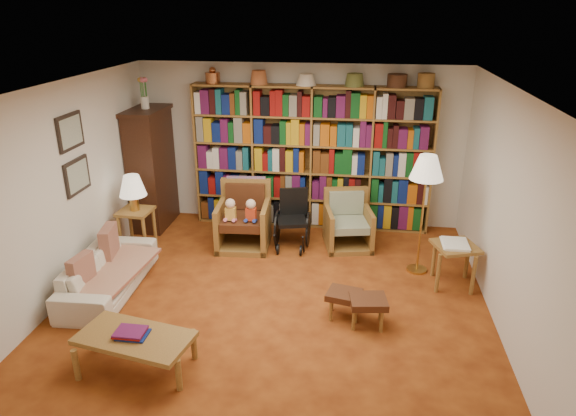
% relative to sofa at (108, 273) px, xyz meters
% --- Properties ---
extents(floor, '(5.00, 5.00, 0.00)m').
position_rel_sofa_xyz_m(floor, '(2.05, 0.06, -0.25)').
color(floor, '#9E4C18').
rests_on(floor, ground).
extents(ceiling, '(5.00, 5.00, 0.00)m').
position_rel_sofa_xyz_m(ceiling, '(2.05, 0.06, 2.25)').
color(ceiling, white).
rests_on(ceiling, wall_back).
extents(wall_back, '(5.00, 0.00, 5.00)m').
position_rel_sofa_xyz_m(wall_back, '(2.05, 2.56, 1.00)').
color(wall_back, silver).
rests_on(wall_back, floor).
extents(wall_front, '(5.00, 0.00, 5.00)m').
position_rel_sofa_xyz_m(wall_front, '(2.05, -2.44, 1.00)').
color(wall_front, silver).
rests_on(wall_front, floor).
extents(wall_left, '(0.00, 5.00, 5.00)m').
position_rel_sofa_xyz_m(wall_left, '(-0.45, 0.06, 1.00)').
color(wall_left, silver).
rests_on(wall_left, floor).
extents(wall_right, '(0.00, 5.00, 5.00)m').
position_rel_sofa_xyz_m(wall_right, '(4.55, 0.06, 1.00)').
color(wall_right, silver).
rests_on(wall_right, floor).
extents(bookshelf, '(3.60, 0.30, 2.42)m').
position_rel_sofa_xyz_m(bookshelf, '(2.25, 2.39, 0.93)').
color(bookshelf, olive).
rests_on(bookshelf, floor).
extents(curio_cabinet, '(0.50, 0.95, 2.40)m').
position_rel_sofa_xyz_m(curio_cabinet, '(-0.20, 2.06, 0.71)').
color(curio_cabinet, '#371C0F').
rests_on(curio_cabinet, floor).
extents(framed_pictures, '(0.03, 0.52, 0.97)m').
position_rel_sofa_xyz_m(framed_pictures, '(-0.43, 0.36, 1.38)').
color(framed_pictures, black).
rests_on(framed_pictures, wall_left).
extents(sofa, '(1.71, 0.73, 0.49)m').
position_rel_sofa_xyz_m(sofa, '(0.00, 0.00, 0.00)').
color(sofa, beige).
rests_on(sofa, floor).
extents(sofa_throw, '(0.79, 1.35, 0.04)m').
position_rel_sofa_xyz_m(sofa_throw, '(0.05, 0.00, 0.05)').
color(sofa_throw, beige).
rests_on(sofa_throw, sofa).
extents(cushion_left, '(0.21, 0.43, 0.42)m').
position_rel_sofa_xyz_m(cushion_left, '(-0.13, 0.35, 0.20)').
color(cushion_left, maroon).
rests_on(cushion_left, sofa).
extents(cushion_right, '(0.16, 0.38, 0.36)m').
position_rel_sofa_xyz_m(cushion_right, '(-0.13, -0.35, 0.20)').
color(cushion_right, maroon).
rests_on(cushion_right, sofa).
extents(side_table_lamp, '(0.46, 0.46, 0.62)m').
position_rel_sofa_xyz_m(side_table_lamp, '(-0.10, 1.12, 0.22)').
color(side_table_lamp, olive).
rests_on(side_table_lamp, floor).
extents(table_lamp, '(0.37, 0.37, 0.51)m').
position_rel_sofa_xyz_m(table_lamp, '(-0.10, 1.12, 0.72)').
color(table_lamp, '#BF8F3D').
rests_on(table_lamp, side_table_lamp).
extents(armchair_leather, '(0.79, 0.84, 0.94)m').
position_rel_sofa_xyz_m(armchair_leather, '(1.36, 1.56, 0.14)').
color(armchair_leather, olive).
rests_on(armchair_leather, floor).
extents(armchair_sage, '(0.79, 0.80, 0.81)m').
position_rel_sofa_xyz_m(armchair_sage, '(2.87, 1.75, 0.06)').
color(armchair_sage, olive).
rests_on(armchair_sage, floor).
extents(wheelchair, '(0.50, 0.67, 0.84)m').
position_rel_sofa_xyz_m(wheelchair, '(2.06, 1.60, 0.14)').
color(wheelchair, black).
rests_on(wheelchair, floor).
extents(floor_lamp, '(0.42, 0.42, 1.59)m').
position_rel_sofa_xyz_m(floor_lamp, '(3.81, 1.05, 1.12)').
color(floor_lamp, '#BF8F3D').
rests_on(floor_lamp, floor).
extents(side_table_papers, '(0.62, 0.62, 0.58)m').
position_rel_sofa_xyz_m(side_table_papers, '(4.20, 0.73, 0.22)').
color(side_table_papers, olive).
rests_on(side_table_papers, floor).
extents(footstool_a, '(0.43, 0.39, 0.31)m').
position_rel_sofa_xyz_m(footstool_a, '(2.88, -0.17, 0.01)').
color(footstool_a, '#542B16').
rests_on(footstool_a, floor).
extents(footstool_b, '(0.44, 0.39, 0.33)m').
position_rel_sofa_xyz_m(footstool_b, '(3.15, -0.30, 0.03)').
color(footstool_b, '#542B16').
rests_on(footstool_b, floor).
extents(coffee_table, '(1.17, 0.74, 0.43)m').
position_rel_sofa_xyz_m(coffee_table, '(0.94, -1.36, 0.09)').
color(coffee_table, olive).
rests_on(coffee_table, floor).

